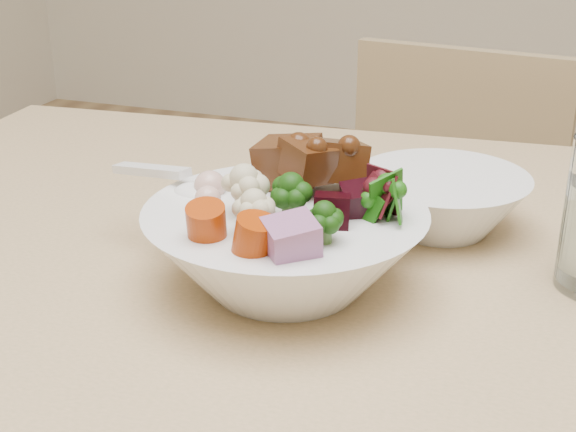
{
  "coord_description": "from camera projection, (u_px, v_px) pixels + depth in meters",
  "views": [
    {
      "loc": [
        0.06,
        -0.47,
        1.08
      ],
      "look_at": [
        -0.16,
        0.11,
        0.82
      ],
      "focal_mm": 50.0,
      "sensor_mm": 36.0,
      "label": 1
    }
  ],
  "objects": [
    {
      "name": "side_bowl",
      "position": [
        441.0,
        203.0,
        0.8
      ],
      "size": [
        0.17,
        0.17,
        0.06
      ],
      "primitive_type": null,
      "color": "white",
      "rests_on": "dining_table"
    },
    {
      "name": "soup_spoon",
      "position": [
        187.0,
        187.0,
        0.72
      ],
      "size": [
        0.14,
        0.07,
        0.03
      ],
      "rotation": [
        0.0,
        0.0,
        -0.34
      ],
      "color": "white",
      "rests_on": "food_bowl"
    },
    {
      "name": "food_bowl",
      "position": [
        288.0,
        242.0,
        0.68
      ],
      "size": [
        0.24,
        0.24,
        0.13
      ],
      "color": "white",
      "rests_on": "dining_table"
    },
    {
      "name": "chair_far",
      "position": [
        430.0,
        267.0,
        1.38
      ],
      "size": [
        0.43,
        0.43,
        0.82
      ],
      "rotation": [
        0.0,
        0.0,
        -0.14
      ],
      "color": "tan",
      "rests_on": "ground"
    }
  ]
}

